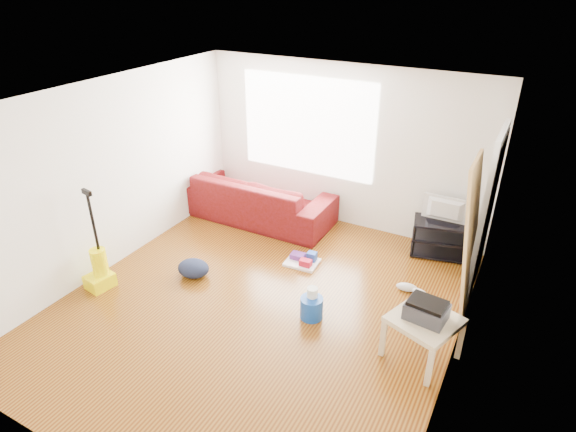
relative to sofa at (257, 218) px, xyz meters
The scene contains 13 objects.
room 2.54m from the sofa, 54.28° to the right, with size 4.51×5.01×2.51m.
sofa is the anchor object (origin of this frame).
tv_stand 2.90m from the sofa, ahead, with size 0.84×0.59×0.52m.
tv 2.97m from the sofa, ahead, with size 0.62×0.08×0.36m, color black.
side_table 3.71m from the sofa, 30.70° to the right, with size 0.79×0.79×0.51m.
printer 3.74m from the sofa, 30.70° to the right, with size 0.43×0.35×0.21m.
bucket 2.64m from the sofa, 44.52° to the right, with size 0.27×0.27×0.27m, color #1041A4.
toilet_paper 2.61m from the sofa, 44.14° to the right, with size 0.13×0.13×0.12m, color white.
cleaning_tray 1.54m from the sofa, 34.04° to the right, with size 0.47×0.39×0.16m.
backpack 1.83m from the sofa, 86.01° to the right, with size 0.43×0.34×0.24m, color black.
sneakers 2.95m from the sofa, 16.56° to the right, with size 0.49×0.25×0.11m.
vacuum 2.70m from the sofa, 106.84° to the right, with size 0.33×0.36×1.34m.
door_panel 3.43m from the sofa, 12.21° to the right, with size 0.04×0.75×1.87m, color tan.
Camera 1 is at (2.55, -3.99, 3.69)m, focal length 30.00 mm.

